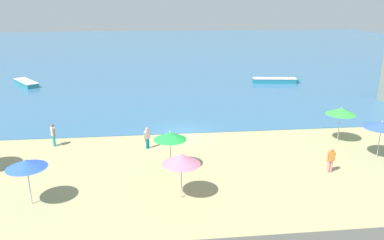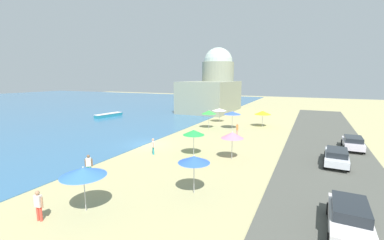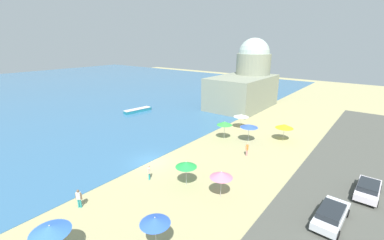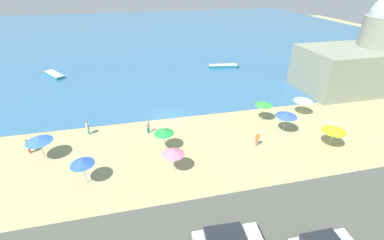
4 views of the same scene
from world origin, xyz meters
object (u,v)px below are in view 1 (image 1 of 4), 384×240
object	(u,v)px
beach_umbrella_2	(382,125)
beach_umbrella_5	(181,159)
beach_umbrella_4	(341,111)
bather_1	(331,159)
beach_umbrella_3	(170,136)
bather_2	(147,137)
skiff_nearshore	(26,83)
beach_umbrella_1	(26,164)
bather_3	(53,134)
skiff_offshore	(275,80)

from	to	relation	value
beach_umbrella_2	beach_umbrella_5	distance (m)	14.19
beach_umbrella_4	bather_1	bearing A→B (deg)	-121.25
beach_umbrella_3	bather_2	size ratio (longest dim) A/B	1.60
bather_2	skiff_nearshore	distance (m)	27.42
beach_umbrella_1	beach_umbrella_3	bearing A→B (deg)	24.97
beach_umbrella_5	bather_2	distance (m)	7.62
beach_umbrella_2	beach_umbrella_5	world-z (taller)	beach_umbrella_5
bather_3	skiff_offshore	xyz separation A→B (m)	(22.98, 19.55, -0.58)
beach_umbrella_2	beach_umbrella_3	bearing A→B (deg)	-178.56
beach_umbrella_4	bather_3	bearing A→B (deg)	176.29
beach_umbrella_5	skiff_offshore	size ratio (longest dim) A/B	0.43
bather_1	skiff_nearshore	size ratio (longest dim) A/B	0.31
beach_umbrella_3	skiff_offshore	world-z (taller)	beach_umbrella_3
bather_3	bather_1	bearing A→B (deg)	-19.71
beach_umbrella_3	bather_3	xyz separation A→B (m)	(-8.18, 4.83, -1.26)
bather_1	skiff_offshore	xyz separation A→B (m)	(5.10, 25.96, -0.55)
beach_umbrella_3	bather_3	world-z (taller)	beach_umbrella_3
beach_umbrella_5	skiff_nearshore	bearing A→B (deg)	119.44
bather_1	skiff_nearshore	world-z (taller)	bather_1
beach_umbrella_2	bather_3	bearing A→B (deg)	168.58
beach_umbrella_1	beach_umbrella_2	size ratio (longest dim) A/B	0.99
beach_umbrella_3	skiff_offshore	distance (m)	28.58
bather_3	skiff_nearshore	distance (m)	23.22
beach_umbrella_4	beach_umbrella_1	bearing A→B (deg)	-161.05
beach_umbrella_2	bather_2	size ratio (longest dim) A/B	1.62
skiff_nearshore	beach_umbrella_5	bearing A→B (deg)	-60.56
beach_umbrella_1	beach_umbrella_3	distance (m)	8.18
bather_2	beach_umbrella_3	bearing A→B (deg)	-68.26
beach_umbrella_2	beach_umbrella_3	world-z (taller)	beach_umbrella_2
beach_umbrella_5	skiff_nearshore	distance (m)	34.62
beach_umbrella_5	bather_3	distance (m)	12.12
beach_umbrella_3	beach_umbrella_4	world-z (taller)	beach_umbrella_4
bather_2	skiff_offshore	distance (m)	26.36
bather_1	beach_umbrella_3	bearing A→B (deg)	170.78
beach_umbrella_2	skiff_nearshore	distance (m)	40.28
bather_2	skiff_nearshore	bearing A→B (deg)	123.58
beach_umbrella_4	bather_1	xyz separation A→B (m)	(-3.06, -5.05, -1.45)
bather_1	bather_2	distance (m)	12.29
bather_1	bather_2	bearing A→B (deg)	154.97
beach_umbrella_1	bather_2	world-z (taller)	beach_umbrella_1
bather_1	bather_3	size ratio (longest dim) A/B	0.97
beach_umbrella_4	beach_umbrella_5	size ratio (longest dim) A/B	1.04
beach_umbrella_3	bather_2	xyz separation A→B (m)	(-1.45, 3.63, -1.33)
beach_umbrella_3	bather_1	world-z (taller)	beach_umbrella_3
bather_2	skiff_nearshore	world-z (taller)	bather_2
bather_2	bather_3	xyz separation A→B (m)	(-6.74, 1.20, 0.06)
beach_umbrella_3	skiff_offshore	size ratio (longest dim) A/B	0.42
beach_umbrella_1	beach_umbrella_3	size ratio (longest dim) A/B	1.00
beach_umbrella_3	beach_umbrella_1	bearing A→B (deg)	-155.03
beach_umbrella_5	bather_1	world-z (taller)	beach_umbrella_5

